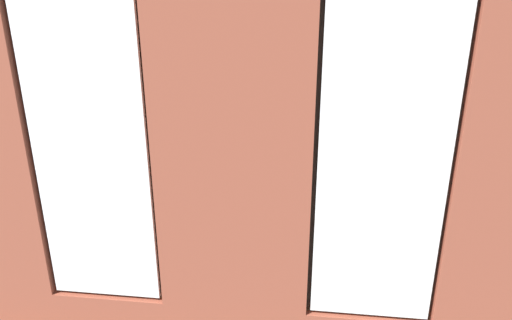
% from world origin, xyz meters
% --- Properties ---
extents(ground_plane, '(7.02, 5.66, 0.10)m').
position_xyz_m(ground_plane, '(0.00, 0.00, -0.05)').
color(ground_plane, '#99663D').
extents(brick_wall_with_windows, '(6.42, 0.30, 3.19)m').
position_xyz_m(brick_wall_with_windows, '(-0.00, 2.45, 1.57)').
color(brick_wall_with_windows, brown).
rests_on(brick_wall_with_windows, ground_plane).
extents(white_wall_right, '(0.10, 4.66, 3.19)m').
position_xyz_m(white_wall_right, '(3.16, 0.20, 1.59)').
color(white_wall_right, silver).
rests_on(white_wall_right, ground_plane).
extents(couch_by_window, '(2.06, 0.87, 0.80)m').
position_xyz_m(couch_by_window, '(0.44, 1.80, 0.33)').
color(couch_by_window, black).
rests_on(couch_by_window, ground_plane).
extents(couch_left, '(0.98, 1.76, 0.80)m').
position_xyz_m(couch_left, '(-2.51, 0.62, 0.33)').
color(couch_left, black).
rests_on(couch_left, ground_plane).
extents(coffee_table, '(1.51, 0.81, 0.46)m').
position_xyz_m(coffee_table, '(0.30, 0.24, 0.40)').
color(coffee_table, tan).
rests_on(coffee_table, ground_plane).
extents(cup_ceramic, '(0.07, 0.07, 0.08)m').
position_xyz_m(cup_ceramic, '(0.76, 0.36, 0.50)').
color(cup_ceramic, '#B23D38').
rests_on(cup_ceramic, coffee_table).
extents(candle_jar, '(0.08, 0.08, 0.11)m').
position_xyz_m(candle_jar, '(-0.11, 0.10, 0.51)').
color(candle_jar, '#B7333D').
rests_on(candle_jar, coffee_table).
extents(table_plant_small, '(0.12, 0.12, 0.19)m').
position_xyz_m(table_plant_small, '(0.30, 0.24, 0.56)').
color(table_plant_small, beige).
rests_on(table_plant_small, coffee_table).
extents(remote_silver, '(0.07, 0.17, 0.02)m').
position_xyz_m(remote_silver, '(0.49, 0.14, 0.47)').
color(remote_silver, '#B2B2B7').
rests_on(remote_silver, coffee_table).
extents(media_console, '(1.30, 0.42, 0.46)m').
position_xyz_m(media_console, '(2.86, -0.16, 0.23)').
color(media_console, black).
rests_on(media_console, ground_plane).
extents(tv_flatscreen, '(1.18, 0.20, 0.83)m').
position_xyz_m(tv_flatscreen, '(2.86, -0.16, 0.88)').
color(tv_flatscreen, black).
rests_on(tv_flatscreen, media_console).
extents(potted_plant_mid_room_small, '(0.34, 0.34, 0.60)m').
position_xyz_m(potted_plant_mid_room_small, '(-1.00, -1.07, 0.42)').
color(potted_plant_mid_room_small, gray).
rests_on(potted_plant_mid_room_small, ground_plane).
extents(potted_plant_corner_near_left, '(0.93, 0.89, 1.22)m').
position_xyz_m(potted_plant_corner_near_left, '(-2.67, -1.83, 0.77)').
color(potted_plant_corner_near_left, beige).
rests_on(potted_plant_corner_near_left, ground_plane).
extents(potted_plant_foreground_right, '(0.75, 0.75, 1.10)m').
position_xyz_m(potted_plant_foreground_right, '(2.56, -1.78, 0.72)').
color(potted_plant_foreground_right, '#47423D').
rests_on(potted_plant_foreground_right, ground_plane).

